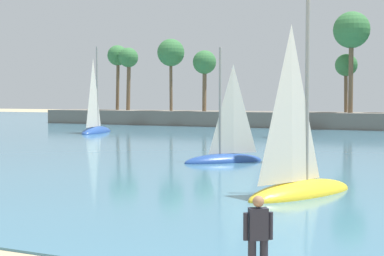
{
  "coord_description": "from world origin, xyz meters",
  "views": [
    {
      "loc": [
        7.52,
        -1.78,
        3.43
      ],
      "look_at": [
        -0.18,
        15.21,
        2.4
      ],
      "focal_mm": 52.11,
      "sensor_mm": 36.0,
      "label": 1
    }
  ],
  "objects_px": {
    "person_at_waterline": "(258,238)",
    "sailboat_mid_bay": "(225,151)",
    "sailboat_toward_headland": "(96,124)",
    "sailboat_near_shore": "(288,129)",
    "sailboat_far_left": "(299,176)"
  },
  "relations": [
    {
      "from": "person_at_waterline",
      "to": "sailboat_near_shore",
      "type": "height_order",
      "value": "sailboat_near_shore"
    },
    {
      "from": "sailboat_near_shore",
      "to": "sailboat_toward_headland",
      "type": "height_order",
      "value": "sailboat_toward_headland"
    },
    {
      "from": "sailboat_near_shore",
      "to": "sailboat_far_left",
      "type": "bearing_deg",
      "value": -74.64
    },
    {
      "from": "sailboat_mid_bay",
      "to": "sailboat_far_left",
      "type": "xyz_separation_m",
      "value": [
        5.87,
        -8.19,
        0.08
      ]
    },
    {
      "from": "sailboat_toward_headland",
      "to": "sailboat_mid_bay",
      "type": "bearing_deg",
      "value": -41.24
    },
    {
      "from": "person_at_waterline",
      "to": "sailboat_far_left",
      "type": "relative_size",
      "value": 0.23
    },
    {
      "from": "sailboat_mid_bay",
      "to": "sailboat_far_left",
      "type": "height_order",
      "value": "sailboat_far_left"
    },
    {
      "from": "sailboat_mid_bay",
      "to": "sailboat_toward_headland",
      "type": "height_order",
      "value": "sailboat_toward_headland"
    },
    {
      "from": "person_at_waterline",
      "to": "sailboat_mid_bay",
      "type": "height_order",
      "value": "sailboat_mid_bay"
    },
    {
      "from": "sailboat_near_shore",
      "to": "sailboat_far_left",
      "type": "relative_size",
      "value": 1.04
    },
    {
      "from": "sailboat_toward_headland",
      "to": "sailboat_near_shore",
      "type": "bearing_deg",
      "value": 4.53
    },
    {
      "from": "person_at_waterline",
      "to": "sailboat_toward_headland",
      "type": "relative_size",
      "value": 0.19
    },
    {
      "from": "person_at_waterline",
      "to": "sailboat_near_shore",
      "type": "distance_m",
      "value": 37.6
    },
    {
      "from": "sailboat_mid_bay",
      "to": "sailboat_near_shore",
      "type": "bearing_deg",
      "value": 94.77
    },
    {
      "from": "sailboat_near_shore",
      "to": "sailboat_mid_bay",
      "type": "bearing_deg",
      "value": -85.23
    }
  ]
}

